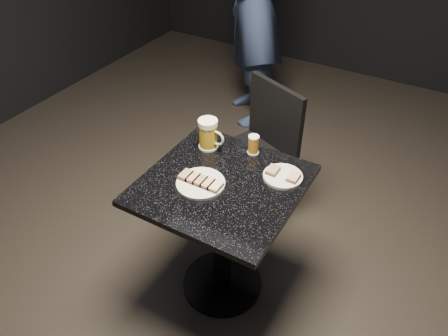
{
  "coord_description": "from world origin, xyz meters",
  "views": [
    {
      "loc": [
        0.78,
        -1.31,
        2.04
      ],
      "look_at": [
        0.0,
        0.02,
        0.82
      ],
      "focal_mm": 35.0,
      "sensor_mm": 36.0,
      "label": 1
    }
  ],
  "objects_px": {
    "plate_large": "(201,183)",
    "beer_mug": "(209,134)",
    "patron": "(254,4)",
    "plate_small": "(283,176)",
    "table": "(222,220)",
    "beer_tumbler": "(253,145)",
    "chair": "(258,147)"
  },
  "relations": [
    {
      "from": "plate_large",
      "to": "beer_tumbler",
      "type": "height_order",
      "value": "beer_tumbler"
    },
    {
      "from": "plate_small",
      "to": "chair",
      "type": "height_order",
      "value": "chair"
    },
    {
      "from": "table",
      "to": "chair",
      "type": "distance_m",
      "value": 0.66
    },
    {
      "from": "plate_small",
      "to": "beer_tumbler",
      "type": "xyz_separation_m",
      "value": [
        -0.21,
        0.11,
        0.04
      ]
    },
    {
      "from": "table",
      "to": "beer_mug",
      "type": "bearing_deg",
      "value": 133.62
    },
    {
      "from": "patron",
      "to": "table",
      "type": "xyz_separation_m",
      "value": [
        0.72,
        -1.71,
        -0.46
      ]
    },
    {
      "from": "plate_large",
      "to": "beer_mug",
      "type": "relative_size",
      "value": 1.41
    },
    {
      "from": "patron",
      "to": "chair",
      "type": "relative_size",
      "value": 2.19
    },
    {
      "from": "plate_small",
      "to": "patron",
      "type": "height_order",
      "value": "patron"
    },
    {
      "from": "patron",
      "to": "beer_mug",
      "type": "xyz_separation_m",
      "value": [
        0.52,
        -1.5,
        -0.14
      ]
    },
    {
      "from": "plate_large",
      "to": "table",
      "type": "height_order",
      "value": "plate_large"
    },
    {
      "from": "plate_large",
      "to": "plate_small",
      "type": "bearing_deg",
      "value": 37.7
    },
    {
      "from": "plate_large",
      "to": "beer_tumbler",
      "type": "distance_m",
      "value": 0.35
    },
    {
      "from": "plate_small",
      "to": "chair",
      "type": "relative_size",
      "value": 0.21
    },
    {
      "from": "beer_mug",
      "to": "patron",
      "type": "bearing_deg",
      "value": 109.12
    },
    {
      "from": "patron",
      "to": "beer_tumbler",
      "type": "relative_size",
      "value": 19.74
    },
    {
      "from": "patron",
      "to": "beer_mug",
      "type": "relative_size",
      "value": 12.25
    },
    {
      "from": "table",
      "to": "beer_tumbler",
      "type": "relative_size",
      "value": 7.65
    },
    {
      "from": "table",
      "to": "beer_tumbler",
      "type": "distance_m",
      "value": 0.4
    },
    {
      "from": "chair",
      "to": "plate_small",
      "type": "bearing_deg",
      "value": -53.42
    },
    {
      "from": "plate_small",
      "to": "beer_mug",
      "type": "xyz_separation_m",
      "value": [
        -0.42,
        0.03,
        0.07
      ]
    },
    {
      "from": "plate_large",
      "to": "plate_small",
      "type": "xyz_separation_m",
      "value": [
        0.3,
        0.23,
        0.0
      ]
    },
    {
      "from": "patron",
      "to": "plate_large",
      "type": "bearing_deg",
      "value": -20.38
    },
    {
      "from": "table",
      "to": "chair",
      "type": "relative_size",
      "value": 0.85
    },
    {
      "from": "table",
      "to": "beer_tumbler",
      "type": "bearing_deg",
      "value": 86.23
    },
    {
      "from": "beer_tumbler",
      "to": "chair",
      "type": "bearing_deg",
      "value": 111.26
    },
    {
      "from": "table",
      "to": "chair",
      "type": "height_order",
      "value": "chair"
    },
    {
      "from": "plate_large",
      "to": "beer_mug",
      "type": "distance_m",
      "value": 0.3
    },
    {
      "from": "plate_small",
      "to": "table",
      "type": "distance_m",
      "value": 0.38
    },
    {
      "from": "plate_large",
      "to": "patron",
      "type": "bearing_deg",
      "value": 109.94
    },
    {
      "from": "plate_large",
      "to": "beer_mug",
      "type": "bearing_deg",
      "value": 114.42
    },
    {
      "from": "beer_mug",
      "to": "beer_tumbler",
      "type": "distance_m",
      "value": 0.23
    }
  ]
}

